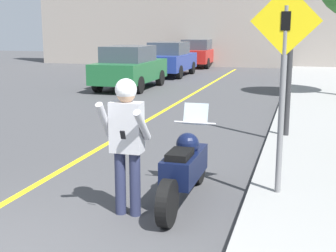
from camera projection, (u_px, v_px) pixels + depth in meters
The scene contains 9 objects.
road_center_line at pixel (118, 137), 10.28m from camera, with size 0.12×36.00×0.01m.
building_backdrop at pixel (252, 0), 28.08m from camera, with size 28.00×1.20×8.06m.
motorcycle at pixel (185, 167), 6.39m from camera, with size 0.62×2.28×1.28m.
person_biker at pixel (127, 133), 5.82m from camera, with size 0.59×0.48×1.76m.
crossing_sign at pixel (283, 72), 6.11m from camera, with size 0.91×0.08×2.76m.
traffic_light at pixel (293, 1), 9.29m from camera, with size 0.26×0.30×3.95m.
parked_car_green at pixel (130, 67), 18.38m from camera, with size 1.88×4.20×1.68m.
parked_car_blue at pixel (170, 59), 23.29m from camera, with size 1.88×4.20×1.68m.
parked_car_red at pixel (198, 53), 28.68m from camera, with size 1.88×4.20×1.68m.
Camera 1 is at (3.26, -3.30, 2.36)m, focal length 50.00 mm.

